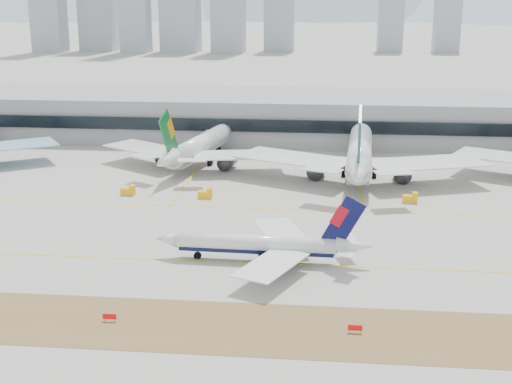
# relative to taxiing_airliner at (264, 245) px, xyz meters

# --- Properties ---
(ground) EXTENTS (3000.00, 3000.00, 0.00)m
(ground) POSITION_rel_taxiing_airliner_xyz_m (-4.79, 4.08, -3.38)
(ground) COLOR #9C9892
(ground) RESTS_ON ground
(taxiing_airliner) EXTENTS (41.72, 36.28, 14.03)m
(taxiing_airliner) POSITION_rel_taxiing_airliner_xyz_m (0.00, 0.00, 0.00)
(taxiing_airliner) COLOR white
(taxiing_airliner) RESTS_ON ground
(widebody_eva) EXTENTS (56.48, 56.07, 20.53)m
(widebody_eva) POSITION_rel_taxiing_airliner_xyz_m (-26.42, 74.51, 2.08)
(widebody_eva) COLOR white
(widebody_eva) RESTS_ON ground
(widebody_cathay) EXTENTS (68.96, 67.52, 24.61)m
(widebody_cathay) POSITION_rel_taxiing_airliner_xyz_m (20.39, 64.74, 3.16)
(widebody_cathay) COLOR white
(widebody_cathay) RESTS_ON ground
(terminal) EXTENTS (280.00, 43.10, 15.00)m
(terminal) POSITION_rel_taxiing_airliner_xyz_m (-4.79, 118.91, 4.12)
(terminal) COLOR gray
(terminal) RESTS_ON ground
(hold_sign_left) EXTENTS (2.20, 0.15, 1.35)m
(hold_sign_left) POSITION_rel_taxiing_airliner_xyz_m (-21.89, -27.92, -2.50)
(hold_sign_left) COLOR red
(hold_sign_left) RESTS_ON ground
(hold_sign_right) EXTENTS (2.20, 0.15, 1.35)m
(hold_sign_right) POSITION_rel_taxiing_airliner_xyz_m (16.40, -27.92, -2.50)
(hold_sign_right) COLOR red
(hold_sign_right) RESTS_ON ground
(gse_extra) EXTENTS (3.55, 2.00, 2.60)m
(gse_extra) POSITION_rel_taxiing_airliner_xyz_m (-38.34, 42.20, -2.33)
(gse_extra) COLOR #FFB10D
(gse_extra) RESTS_ON ground
(gse_b) EXTENTS (3.55, 2.00, 2.60)m
(gse_b) POSITION_rel_taxiing_airliner_xyz_m (-18.38, 41.35, -2.33)
(gse_b) COLOR #FFB10D
(gse_b) RESTS_ON ground
(gse_c) EXTENTS (3.55, 2.00, 2.60)m
(gse_c) POSITION_rel_taxiing_airliner_xyz_m (32.11, 42.61, -2.33)
(gse_c) COLOR #FFB10D
(gse_c) RESTS_ON ground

